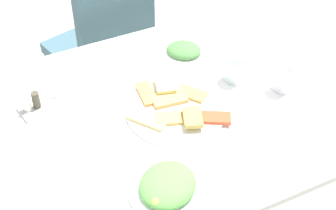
{
  "coord_description": "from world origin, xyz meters",
  "views": [
    {
      "loc": [
        -0.52,
        -1.13,
        1.91
      ],
      "look_at": [
        0.02,
        -0.01,
        0.77
      ],
      "focal_mm": 54.08,
      "sensor_mm": 36.0,
      "label": 1
    }
  ],
  "objects_px": {
    "pide_platter": "(175,109)",
    "paper_napkin": "(71,87)",
    "dining_chair": "(106,42)",
    "salad_plate_greens": "(184,51)",
    "condiment_caddy": "(32,105)",
    "dining_table": "(163,127)",
    "drinking_glass": "(236,67)",
    "fork": "(72,89)",
    "spoon": "(69,83)",
    "salad_plate_rice": "(168,186)",
    "soda_can": "(284,76)"
  },
  "relations": [
    {
      "from": "dining_chair",
      "to": "soda_can",
      "type": "distance_m",
      "value": 1.0
    },
    {
      "from": "pide_platter",
      "to": "dining_table",
      "type": "bearing_deg",
      "value": 158.91
    },
    {
      "from": "dining_table",
      "to": "spoon",
      "type": "distance_m",
      "value": 0.37
    },
    {
      "from": "dining_table",
      "to": "dining_chair",
      "type": "xyz_separation_m",
      "value": [
        0.07,
        0.8,
        -0.17
      ]
    },
    {
      "from": "drinking_glass",
      "to": "condiment_caddy",
      "type": "height_order",
      "value": "drinking_glass"
    },
    {
      "from": "dining_table",
      "to": "dining_chair",
      "type": "relative_size",
      "value": 1.33
    },
    {
      "from": "paper_napkin",
      "to": "salad_plate_greens",
      "type": "bearing_deg",
      "value": -0.08
    },
    {
      "from": "dining_chair",
      "to": "paper_napkin",
      "type": "relative_size",
      "value": 6.51
    },
    {
      "from": "pide_platter",
      "to": "paper_napkin",
      "type": "xyz_separation_m",
      "value": [
        -0.28,
        0.27,
        -0.01
      ]
    },
    {
      "from": "paper_napkin",
      "to": "spoon",
      "type": "xyz_separation_m",
      "value": [
        0.0,
        0.02,
        0.0
      ]
    },
    {
      "from": "soda_can",
      "to": "paper_napkin",
      "type": "xyz_separation_m",
      "value": [
        -0.67,
        0.33,
        -0.06
      ]
    },
    {
      "from": "paper_napkin",
      "to": "pide_platter",
      "type": "bearing_deg",
      "value": -43.91
    },
    {
      "from": "salad_plate_rice",
      "to": "pide_platter",
      "type": "bearing_deg",
      "value": 60.2
    },
    {
      "from": "dining_table",
      "to": "salad_plate_rice",
      "type": "relative_size",
      "value": 4.87
    },
    {
      "from": "salad_plate_greens",
      "to": "salad_plate_rice",
      "type": "bearing_deg",
      "value": -121.02
    },
    {
      "from": "salad_plate_greens",
      "to": "condiment_caddy",
      "type": "height_order",
      "value": "condiment_caddy"
    },
    {
      "from": "pide_platter",
      "to": "salad_plate_rice",
      "type": "bearing_deg",
      "value": -119.8
    },
    {
      "from": "salad_plate_greens",
      "to": "drinking_glass",
      "type": "relative_size",
      "value": 1.85
    },
    {
      "from": "dining_table",
      "to": "pide_platter",
      "type": "xyz_separation_m",
      "value": [
        0.04,
        -0.01,
        0.08
      ]
    },
    {
      "from": "salad_plate_rice",
      "to": "paper_napkin",
      "type": "relative_size",
      "value": 1.78
    },
    {
      "from": "salad_plate_rice",
      "to": "drinking_glass",
      "type": "distance_m",
      "value": 0.56
    },
    {
      "from": "dining_table",
      "to": "paper_napkin",
      "type": "relative_size",
      "value": 8.67
    },
    {
      "from": "pide_platter",
      "to": "spoon",
      "type": "bearing_deg",
      "value": 134.25
    },
    {
      "from": "paper_napkin",
      "to": "fork",
      "type": "relative_size",
      "value": 0.69
    },
    {
      "from": "dining_table",
      "to": "spoon",
      "type": "xyz_separation_m",
      "value": [
        -0.24,
        0.27,
        0.08
      ]
    },
    {
      "from": "dining_table",
      "to": "drinking_glass",
      "type": "xyz_separation_m",
      "value": [
        0.31,
        0.04,
        0.13
      ]
    },
    {
      "from": "soda_can",
      "to": "salad_plate_rice",
      "type": "bearing_deg",
      "value": -157.46
    },
    {
      "from": "salad_plate_greens",
      "to": "spoon",
      "type": "height_order",
      "value": "salad_plate_greens"
    },
    {
      "from": "dining_chair",
      "to": "paper_napkin",
      "type": "xyz_separation_m",
      "value": [
        -0.31,
        -0.55,
        0.25
      ]
    },
    {
      "from": "dining_chair",
      "to": "drinking_glass",
      "type": "bearing_deg",
      "value": -72.78
    },
    {
      "from": "dining_table",
      "to": "salad_plate_greens",
      "type": "distance_m",
      "value": 0.34
    },
    {
      "from": "soda_can",
      "to": "spoon",
      "type": "relative_size",
      "value": 0.76
    },
    {
      "from": "dining_table",
      "to": "condiment_caddy",
      "type": "relative_size",
      "value": 11.14
    },
    {
      "from": "drinking_glass",
      "to": "fork",
      "type": "xyz_separation_m",
      "value": [
        -0.55,
        0.19,
        -0.05
      ]
    },
    {
      "from": "fork",
      "to": "condiment_caddy",
      "type": "relative_size",
      "value": 1.85
    },
    {
      "from": "salad_plate_greens",
      "to": "condiment_caddy",
      "type": "xyz_separation_m",
      "value": [
        -0.6,
        -0.06,
        0.01
      ]
    },
    {
      "from": "dining_table",
      "to": "soda_can",
      "type": "xyz_separation_m",
      "value": [
        0.43,
        -0.08,
        0.13
      ]
    },
    {
      "from": "soda_can",
      "to": "condiment_caddy",
      "type": "distance_m",
      "value": 0.87
    },
    {
      "from": "pide_platter",
      "to": "paper_napkin",
      "type": "height_order",
      "value": "pide_platter"
    },
    {
      "from": "dining_chair",
      "to": "soda_can",
      "type": "xyz_separation_m",
      "value": [
        0.36,
        -0.88,
        0.31
      ]
    },
    {
      "from": "dining_chair",
      "to": "salad_plate_greens",
      "type": "xyz_separation_m",
      "value": [
        0.14,
        -0.55,
        0.26
      ]
    },
    {
      "from": "dining_table",
      "to": "salad_plate_rice",
      "type": "height_order",
      "value": "salad_plate_rice"
    },
    {
      "from": "fork",
      "to": "condiment_caddy",
      "type": "distance_m",
      "value": 0.16
    },
    {
      "from": "dining_table",
      "to": "salad_plate_rice",
      "type": "distance_m",
      "value": 0.35
    },
    {
      "from": "salad_plate_greens",
      "to": "spoon",
      "type": "bearing_deg",
      "value": 177.64
    },
    {
      "from": "fork",
      "to": "condiment_caddy",
      "type": "bearing_deg",
      "value": -167.94
    },
    {
      "from": "salad_plate_greens",
      "to": "paper_napkin",
      "type": "distance_m",
      "value": 0.45
    },
    {
      "from": "soda_can",
      "to": "fork",
      "type": "bearing_deg",
      "value": 155.07
    },
    {
      "from": "salad_plate_rice",
      "to": "condiment_caddy",
      "type": "xyz_separation_m",
      "value": [
        -0.26,
        0.5,
        0.0
      ]
    },
    {
      "from": "salad_plate_greens",
      "to": "fork",
      "type": "height_order",
      "value": "salad_plate_greens"
    }
  ]
}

